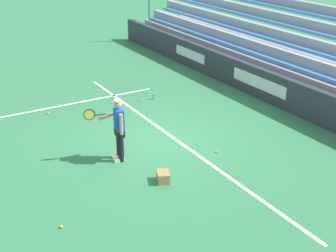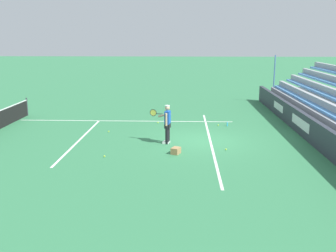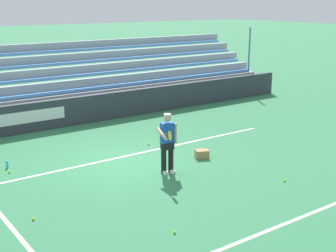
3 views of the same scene
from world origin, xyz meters
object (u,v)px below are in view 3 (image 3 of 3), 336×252
tennis_ball_on_baseline (148,144)px  water_bottle (7,164)px  tennis_ball_far_right (284,180)px  tennis_ball_near_player (9,172)px  ball_box_cardboard (202,154)px  tennis_ball_midcourt (33,219)px  tennis_player (167,143)px  tennis_ball_stray_back (175,232)px

tennis_ball_on_baseline → water_bottle: water_bottle is taller
tennis_ball_far_right → tennis_ball_near_player: size_ratio=1.00×
tennis_ball_far_right → water_bottle: water_bottle is taller
ball_box_cardboard → water_bottle: (5.18, -2.62, -0.02)m
ball_box_cardboard → tennis_ball_far_right: (-0.56, 2.81, -0.10)m
tennis_ball_midcourt → water_bottle: water_bottle is taller
tennis_player → tennis_ball_near_player: tennis_player is taller
ball_box_cardboard → tennis_ball_far_right: bearing=101.3°
tennis_ball_near_player → tennis_ball_midcourt: size_ratio=1.00×
tennis_ball_stray_back → water_bottle: (1.60, -6.04, 0.08)m
tennis_ball_stray_back → tennis_ball_on_baseline: size_ratio=1.00×
tennis_ball_stray_back → tennis_ball_near_player: 5.83m
tennis_ball_near_player → tennis_ball_stray_back: bearing=106.9°
tennis_ball_stray_back → tennis_ball_far_right: size_ratio=1.00×
ball_box_cardboard → tennis_ball_stray_back: bearing=43.7°
ball_box_cardboard → tennis_player: bearing=14.9°
tennis_ball_far_right → tennis_ball_near_player: 7.65m
tennis_ball_stray_back → ball_box_cardboard: bearing=-136.3°
ball_box_cardboard → tennis_ball_far_right: 2.86m
tennis_player → tennis_ball_stray_back: size_ratio=25.98×
tennis_ball_midcourt → water_bottle: 3.77m
tennis_ball_near_player → water_bottle: 0.48m
tennis_ball_near_player → tennis_ball_on_baseline: 4.66m
tennis_player → water_bottle: (3.56, -3.05, -0.78)m
ball_box_cardboard → tennis_ball_on_baseline: size_ratio=6.06×
tennis_ball_stray_back → water_bottle: size_ratio=0.30×
tennis_ball_stray_back → tennis_ball_midcourt: bearing=-46.7°
tennis_ball_stray_back → tennis_ball_on_baseline: (-2.97, -5.50, 0.00)m
tennis_player → tennis_ball_on_baseline: bearing=-111.9°
tennis_player → tennis_ball_near_player: size_ratio=25.98×
tennis_ball_far_right → tennis_ball_midcourt: same height
tennis_player → tennis_ball_far_right: size_ratio=25.98×
ball_box_cardboard → tennis_ball_midcourt: bearing=10.8°
tennis_player → tennis_ball_stray_back: 3.68m
tennis_ball_on_baseline → water_bottle: bearing=-6.8°
water_bottle → tennis_player: bearing=139.4°
water_bottle → tennis_ball_far_right: bearing=136.6°
tennis_ball_stray_back → tennis_ball_far_right: same height
tennis_player → tennis_ball_on_baseline: tennis_player is taller
tennis_player → tennis_ball_far_right: 3.34m
tennis_player → tennis_ball_far_right: tennis_player is taller
tennis_player → tennis_ball_stray_back: (1.96, 2.99, -0.86)m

